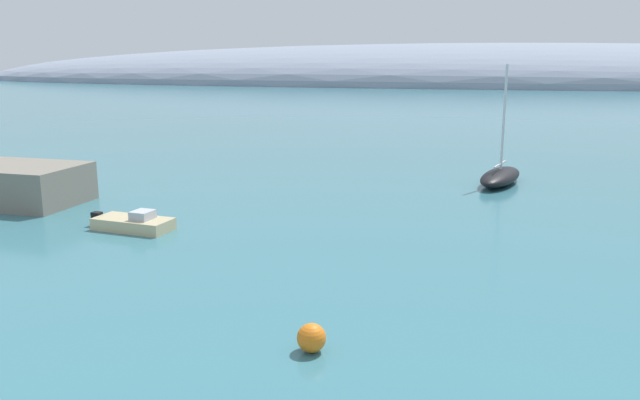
# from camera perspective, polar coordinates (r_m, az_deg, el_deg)

# --- Properties ---
(distant_ridge) EXTENTS (348.86, 82.34, 24.03)m
(distant_ridge) POSITION_cam_1_polar(r_m,az_deg,el_deg) (204.91, 14.48, 10.05)
(distant_ridge) COLOR gray
(distant_ridge) RESTS_ON ground
(sailboat_black_mid_mooring) EXTENTS (3.55, 6.41, 7.46)m
(sailboat_black_mid_mooring) POSITION_cam_1_polar(r_m,az_deg,el_deg) (41.91, 15.79, 2.08)
(sailboat_black_mid_mooring) COLOR black
(sailboat_black_mid_mooring) RESTS_ON water
(motorboat_sand_foreground) EXTENTS (4.21, 2.08, 0.96)m
(motorboat_sand_foreground) POSITION_cam_1_polar(r_m,az_deg,el_deg) (30.97, -16.31, -1.98)
(motorboat_sand_foreground) COLOR #C6B284
(motorboat_sand_foreground) RESTS_ON water
(mooring_buoy_orange) EXTENTS (0.81, 0.81, 0.81)m
(mooring_buoy_orange) POSITION_cam_1_polar(r_m,az_deg,el_deg) (17.78, -0.77, -12.20)
(mooring_buoy_orange) COLOR orange
(mooring_buoy_orange) RESTS_ON water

